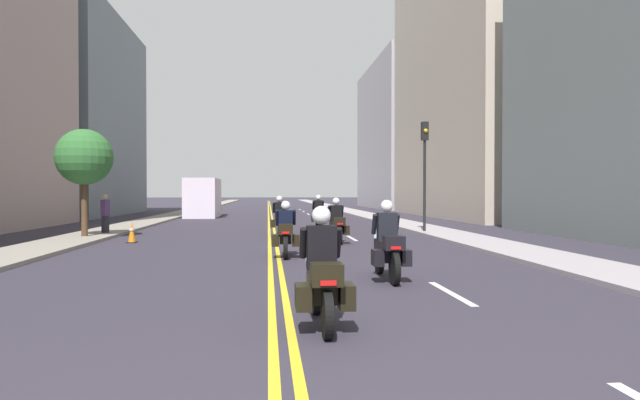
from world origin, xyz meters
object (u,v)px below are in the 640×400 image
object	(u,v)px
motorcycle_0	(322,279)
motorcycle_3	(337,224)
motorcycle_1	(388,248)
traffic_cone_2	(132,232)
motorcycle_5	(318,215)
pedestrian_0	(105,214)
traffic_light_near	(425,157)
motorcycle_4	(279,219)
motorcycle_2	(286,234)
parked_truck	(204,199)
street_tree_0	(84,158)

from	to	relation	value
motorcycle_0	motorcycle_3	distance (m)	12.47
motorcycle_1	traffic_cone_2	xyz separation A→B (m)	(-7.38, 9.25, -0.30)
motorcycle_5	pedestrian_0	xyz separation A→B (m)	(-9.34, -3.67, 0.23)
motorcycle_1	traffic_light_near	bearing A→B (deg)	71.45
motorcycle_5	traffic_light_near	xyz separation A→B (m)	(4.31, -3.96, 2.70)
motorcycle_0	motorcycle_5	xyz separation A→B (m)	(1.80, 20.37, -0.00)
motorcycle_4	pedestrian_0	size ratio (longest dim) A/B	1.29
motorcycle_0	motorcycle_3	xyz separation A→B (m)	(1.72, 12.35, 0.00)
motorcycle_4	motorcycle_3	bearing A→B (deg)	-63.51
motorcycle_2	parked_truck	bearing A→B (deg)	103.38
motorcycle_5	traffic_cone_2	size ratio (longest dim) A/B	2.86
motorcycle_4	pedestrian_0	distance (m)	7.32
motorcycle_5	traffic_light_near	world-z (taller)	traffic_light_near
traffic_light_near	pedestrian_0	bearing A→B (deg)	178.79
traffic_cone_2	motorcycle_3	bearing A→B (deg)	-6.42
motorcycle_1	motorcycle_2	bearing A→B (deg)	115.10
motorcycle_0	traffic_light_near	bearing A→B (deg)	69.05
motorcycle_0	motorcycle_1	world-z (taller)	motorcycle_1
pedestrian_0	motorcycle_1	bearing A→B (deg)	170.19
motorcycle_3	parked_truck	world-z (taller)	parked_truck
traffic_cone_2	traffic_light_near	size ratio (longest dim) A/B	0.16
motorcycle_2	motorcycle_5	bearing A→B (deg)	82.51
motorcycle_2	motorcycle_4	bearing A→B (deg)	92.12
motorcycle_4	parked_truck	distance (m)	18.56
pedestrian_0	motorcycle_0	bearing A→B (deg)	158.45
motorcycle_2	motorcycle_3	size ratio (longest dim) A/B	0.99
motorcycle_3	traffic_light_near	bearing A→B (deg)	40.42
traffic_cone_2	traffic_light_near	bearing A→B (deg)	15.45
motorcycle_4	parked_truck	world-z (taller)	parked_truck
traffic_cone_2	motorcycle_5	bearing A→B (deg)	44.13
motorcycle_4	parked_truck	bearing A→B (deg)	106.36
motorcycle_0	motorcycle_4	xyz separation A→B (m)	(-0.24, 16.32, 0.01)
motorcycle_1	pedestrian_0	xyz separation A→B (m)	(-9.30, 12.78, 0.21)
pedestrian_0	traffic_light_near	bearing A→B (deg)	-137.06
motorcycle_0	motorcycle_4	size ratio (longest dim) A/B	0.93
motorcycle_3	street_tree_0	world-z (taller)	street_tree_0
motorcycle_5	motorcycle_0	bearing A→B (deg)	-93.94
motorcycle_0	pedestrian_0	bearing A→B (deg)	113.75
motorcycle_1	motorcycle_3	size ratio (longest dim) A/B	1.05
motorcycle_4	traffic_cone_2	bearing A→B (deg)	-149.58
motorcycle_4	motorcycle_5	size ratio (longest dim) A/B	1.01
traffic_cone_2	pedestrian_0	distance (m)	4.05
motorcycle_0	motorcycle_3	bearing A→B (deg)	81.52
motorcycle_4	motorcycle_0	bearing A→B (deg)	-88.99
motorcycle_3	pedestrian_0	size ratio (longest dim) A/B	1.25
motorcycle_5	pedestrian_0	size ratio (longest dim) A/B	1.27
motorcycle_2	traffic_cone_2	distance (m)	7.28
motorcycle_5	pedestrian_0	bearing A→B (deg)	-157.47
motorcycle_5	traffic_cone_2	xyz separation A→B (m)	(-7.42, -7.20, -0.28)
motorcycle_2	motorcycle_1	bearing A→B (deg)	-63.52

